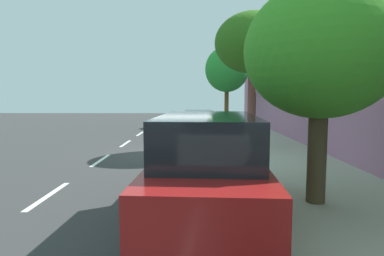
{
  "coord_description": "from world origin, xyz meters",
  "views": [
    {
      "loc": [
        0.6,
        -13.28,
        2.33
      ],
      "look_at": [
        0.45,
        -0.77,
        1.1
      ],
      "focal_mm": 30.32,
      "sensor_mm": 36.0,
      "label": 1
    }
  ],
  "objects_px": {
    "street_tree_corner": "(227,70)",
    "fire_hydrant": "(218,120)",
    "cyclist_with_backpack": "(222,131)",
    "parked_suv_red_second": "(207,168)",
    "parked_sedan_grey_mid": "(199,123)",
    "bicycle_at_curb": "(215,146)",
    "street_tree_mid_block": "(321,52)",
    "street_tree_far_end": "(253,44)"
  },
  "relations": [
    {
      "from": "street_tree_corner",
      "to": "fire_hydrant",
      "type": "bearing_deg",
      "value": -108.56
    },
    {
      "from": "cyclist_with_backpack",
      "to": "street_tree_corner",
      "type": "xyz_separation_m",
      "value": [
        1.49,
        13.85,
        3.41
      ]
    },
    {
      "from": "parked_suv_red_second",
      "to": "parked_sedan_grey_mid",
      "type": "xyz_separation_m",
      "value": [
        -0.05,
        13.05,
        -0.27
      ]
    },
    {
      "from": "bicycle_at_curb",
      "to": "street_tree_corner",
      "type": "xyz_separation_m",
      "value": [
        1.71,
        13.41,
        4.08
      ]
    },
    {
      "from": "street_tree_mid_block",
      "to": "street_tree_corner",
      "type": "height_order",
      "value": "street_tree_corner"
    },
    {
      "from": "parked_sedan_grey_mid",
      "to": "street_tree_corner",
      "type": "bearing_deg",
      "value": 72.28
    },
    {
      "from": "street_tree_far_end",
      "to": "street_tree_mid_block",
      "type": "bearing_deg",
      "value": -90.0
    },
    {
      "from": "cyclist_with_backpack",
      "to": "street_tree_corner",
      "type": "relative_size",
      "value": 0.28
    },
    {
      "from": "street_tree_far_end",
      "to": "fire_hydrant",
      "type": "distance_m",
      "value": 10.13
    },
    {
      "from": "bicycle_at_curb",
      "to": "street_tree_mid_block",
      "type": "height_order",
      "value": "street_tree_mid_block"
    },
    {
      "from": "street_tree_corner",
      "to": "bicycle_at_curb",
      "type": "bearing_deg",
      "value": -97.29
    },
    {
      "from": "parked_sedan_grey_mid",
      "to": "bicycle_at_curb",
      "type": "xyz_separation_m",
      "value": [
        0.59,
        -6.2,
        -0.39
      ]
    },
    {
      "from": "parked_suv_red_second",
      "to": "fire_hydrant",
      "type": "xyz_separation_m",
      "value": [
        1.44,
        17.82,
        -0.45
      ]
    },
    {
      "from": "street_tree_mid_block",
      "to": "street_tree_far_end",
      "type": "height_order",
      "value": "street_tree_far_end"
    },
    {
      "from": "parked_sedan_grey_mid",
      "to": "street_tree_far_end",
      "type": "distance_m",
      "value": 6.35
    },
    {
      "from": "street_tree_far_end",
      "to": "parked_suv_red_second",
      "type": "bearing_deg",
      "value": -104.79
    },
    {
      "from": "street_tree_corner",
      "to": "fire_hydrant",
      "type": "xyz_separation_m",
      "value": [
        -0.82,
        -2.44,
        -3.86
      ]
    },
    {
      "from": "cyclist_with_backpack",
      "to": "street_tree_corner",
      "type": "distance_m",
      "value": 14.35
    },
    {
      "from": "street_tree_corner",
      "to": "fire_hydrant",
      "type": "height_order",
      "value": "street_tree_corner"
    },
    {
      "from": "fire_hydrant",
      "to": "parked_suv_red_second",
      "type": "bearing_deg",
      "value": -94.61
    },
    {
      "from": "parked_sedan_grey_mid",
      "to": "street_tree_corner",
      "type": "relative_size",
      "value": 0.74
    },
    {
      "from": "fire_hydrant",
      "to": "cyclist_with_backpack",
      "type": "bearing_deg",
      "value": -93.35
    },
    {
      "from": "bicycle_at_curb",
      "to": "street_tree_far_end",
      "type": "xyz_separation_m",
      "value": [
        1.71,
        1.7,
        4.23
      ]
    },
    {
      "from": "parked_sedan_grey_mid",
      "to": "cyclist_with_backpack",
      "type": "bearing_deg",
      "value": -83.01
    },
    {
      "from": "street_tree_far_end",
      "to": "street_tree_corner",
      "type": "relative_size",
      "value": 0.95
    },
    {
      "from": "bicycle_at_curb",
      "to": "parked_sedan_grey_mid",
      "type": "bearing_deg",
      "value": 95.44
    },
    {
      "from": "bicycle_at_curb",
      "to": "cyclist_with_backpack",
      "type": "height_order",
      "value": "cyclist_with_backpack"
    },
    {
      "from": "bicycle_at_curb",
      "to": "street_tree_far_end",
      "type": "distance_m",
      "value": 4.87
    },
    {
      "from": "bicycle_at_curb",
      "to": "street_tree_corner",
      "type": "relative_size",
      "value": 0.28
    },
    {
      "from": "parked_sedan_grey_mid",
      "to": "street_tree_far_end",
      "type": "relative_size",
      "value": 0.78
    },
    {
      "from": "street_tree_far_end",
      "to": "cyclist_with_backpack",
      "type": "bearing_deg",
      "value": -124.8
    },
    {
      "from": "parked_sedan_grey_mid",
      "to": "street_tree_far_end",
      "type": "xyz_separation_m",
      "value": [
        2.3,
        -4.5,
        3.84
      ]
    },
    {
      "from": "street_tree_corner",
      "to": "fire_hydrant",
      "type": "distance_m",
      "value": 4.64
    },
    {
      "from": "street_tree_far_end",
      "to": "street_tree_corner",
      "type": "bearing_deg",
      "value": 90.0
    },
    {
      "from": "street_tree_corner",
      "to": "street_tree_far_end",
      "type": "bearing_deg",
      "value": -90.0
    },
    {
      "from": "parked_sedan_grey_mid",
      "to": "street_tree_far_end",
      "type": "height_order",
      "value": "street_tree_far_end"
    },
    {
      "from": "bicycle_at_curb",
      "to": "street_tree_mid_block",
      "type": "bearing_deg",
      "value": -74.32
    },
    {
      "from": "street_tree_mid_block",
      "to": "street_tree_far_end",
      "type": "bearing_deg",
      "value": 90.0
    },
    {
      "from": "parked_suv_red_second",
      "to": "parked_sedan_grey_mid",
      "type": "bearing_deg",
      "value": 90.21
    },
    {
      "from": "bicycle_at_curb",
      "to": "street_tree_corner",
      "type": "distance_m",
      "value": 14.12
    },
    {
      "from": "parked_suv_red_second",
      "to": "fire_hydrant",
      "type": "bearing_deg",
      "value": 85.39
    },
    {
      "from": "street_tree_far_end",
      "to": "parked_sedan_grey_mid",
      "type": "bearing_deg",
      "value": 117.11
    }
  ]
}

